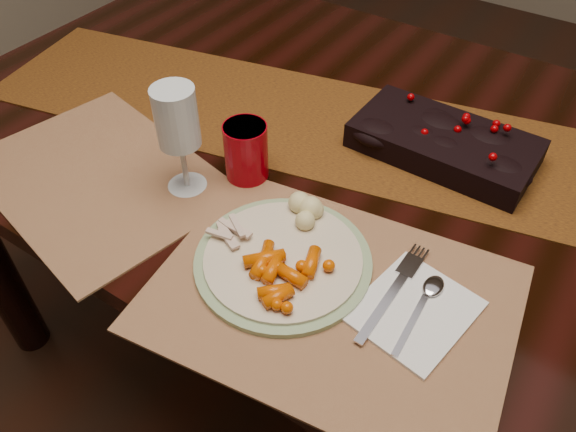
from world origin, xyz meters
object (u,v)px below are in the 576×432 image
Objects in this scene: centerpiece at (445,140)px; napkin at (414,310)px; placemat_main at (331,298)px; wine_glass at (180,141)px; dinner_plate at (283,260)px; baby_carrots at (283,274)px; red_cup at (246,151)px; dining_table at (367,285)px; mashed_potatoes at (297,206)px; turkey_shreds at (226,231)px.

napkin is (0.10, -0.35, -0.03)m from centerpiece.
wine_glass reaches higher than placemat_main.
dinner_plate is at bearing -104.00° from centerpiece.
red_cup is at bearing 138.09° from baby_carrots.
centerpiece is at bearing 34.90° from dining_table.
centerpiece is 0.46m from wine_glass.
mashed_potatoes reaches higher than turkey_shreds.
mashed_potatoes reaches higher than dinner_plate.
mashed_potatoes is 0.39× the size of wine_glass.
baby_carrots is 1.57× the size of turkey_shreds.
dining_table is 0.52m from napkin.
dining_table is at bearing 95.51° from placemat_main.
napkin is (0.20, 0.03, -0.00)m from dinner_plate.
centerpiece is at bearing 63.90° from turkey_shreds.
red_cup is (-0.14, 0.05, 0.02)m from mashed_potatoes.
mashed_potatoes is at bearing -100.30° from dining_table.
red_cup reaches higher than dining_table.
napkin is (0.17, 0.06, -0.02)m from baby_carrots.
mashed_potatoes is 0.12m from turkey_shreds.
dinner_plate reaches higher than placemat_main.
dinner_plate is 0.05m from baby_carrots.
mashed_potatoes is (-0.03, 0.08, 0.03)m from dinner_plate.
red_cup is 0.53× the size of wine_glass.
wine_glass is at bearing 160.32° from placemat_main.
red_cup is 0.11m from wine_glass.
dinner_plate is 1.64× the size of napkin.
napkin is at bearing 13.41° from placemat_main.
centerpiece reaches higher than dinner_plate.
baby_carrots is at bearing -19.37° from wine_glass.
wine_glass reaches higher than baby_carrots.
baby_carrots is 1.59× the size of mashed_potatoes.
wine_glass is at bearing -172.44° from mashed_potatoes.
napkin is 0.84× the size of wine_glass.
centerpiece is 0.39m from placemat_main.
napkin is at bearing -3.90° from wine_glass.
centerpiece is (0.08, 0.06, 0.41)m from dining_table.
centerpiece is at bearing 82.14° from placemat_main.
dining_table is at bearing 46.15° from red_cup.
placemat_main is (-0.00, -0.39, -0.03)m from centerpiece.
centerpiece is 2.67× the size of baby_carrots.
wine_glass reaches higher than red_cup.
placemat_main is 1.89× the size of dinner_plate.
napkin is at bearing -14.01° from mashed_potatoes.
napkin reaches higher than dining_table.
dinner_plate is at bearing -70.78° from mashed_potatoes.
mashed_potatoes reaches higher than baby_carrots.
turkey_shreds is at bearing 171.50° from placemat_main.
red_cup is (-0.19, 0.17, 0.02)m from baby_carrots.
turkey_shreds reaches higher than placemat_main.
mashed_potatoes is 0.21m from wine_glass.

